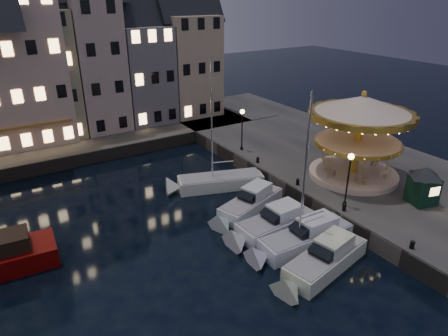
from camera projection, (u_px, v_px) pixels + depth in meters
ground at (276, 258)px, 25.97m from camera, size 160.00×160.00×0.00m
quay_east at (353, 170)px, 37.17m from camera, size 16.00×56.00×1.30m
quay_north at (56, 144)px, 43.45m from camera, size 44.00×12.00×1.30m
quaywall_e at (287, 191)px, 33.27m from camera, size 0.15×44.00×1.30m
quaywall_n at (90, 158)px, 39.79m from camera, size 48.00×0.15×1.30m
streetlamp_b at (349, 172)px, 28.62m from camera, size 0.44×0.44×4.17m
streetlamp_c at (242, 124)px, 39.05m from camera, size 0.44×0.44×4.17m
streetlamp_d at (373, 122)px, 39.53m from camera, size 0.44×0.44×4.17m
bollard_a at (412, 244)px, 24.67m from camera, size 0.30×0.30×0.57m
bollard_b at (344, 207)px, 28.92m from camera, size 0.30×0.30×0.57m
bollard_c at (298, 181)px, 32.79m from camera, size 0.30×0.30×0.57m
bollard_d at (258, 160)px, 37.04m from camera, size 0.30×0.30×0.57m
townhouse_nc at (39, 66)px, 41.69m from camera, size 6.82×8.00×14.80m
townhouse_nd at (94, 56)px, 44.28m from camera, size 5.50×8.00×15.80m
townhouse_ne at (141, 66)px, 47.55m from camera, size 6.16×8.00×12.80m
townhouse_nf at (186, 57)px, 50.29m from camera, size 6.82×8.00×13.80m
motorboat_b at (322, 262)px, 24.58m from camera, size 7.46×3.44×2.15m
motorboat_c at (302, 239)px, 26.83m from camera, size 7.97×2.25×10.57m
motorboat_d at (272, 225)px, 28.44m from camera, size 6.98×2.52×2.15m
motorboat_e at (248, 205)px, 31.11m from camera, size 7.08×4.00×2.15m
motorboat_f at (214, 183)px, 35.02m from camera, size 8.38×4.61×11.25m
carousel at (360, 122)px, 32.43m from camera, size 8.53×8.53×7.46m
ticket_kiosk at (425, 179)px, 29.37m from camera, size 2.81×2.81×3.29m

